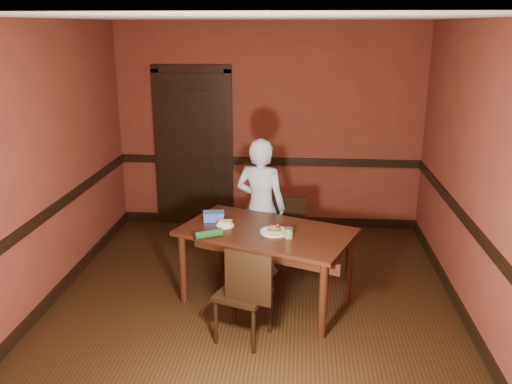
% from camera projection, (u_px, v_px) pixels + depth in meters
% --- Properties ---
extents(floor, '(4.00, 4.50, 0.01)m').
position_uv_depth(floor, '(253.00, 304.00, 5.36)').
color(floor, black).
rests_on(floor, ground).
extents(ceiling, '(4.00, 4.50, 0.01)m').
position_uv_depth(ceiling, '(252.00, 17.00, 4.56)').
color(ceiling, silver).
rests_on(ceiling, ground).
extents(wall_back, '(4.00, 0.02, 2.70)m').
position_uv_depth(wall_back, '(268.00, 128.00, 7.10)').
color(wall_back, brown).
rests_on(wall_back, ground).
extents(wall_front, '(4.00, 0.02, 2.70)m').
position_uv_depth(wall_front, '(213.00, 284.00, 2.82)').
color(wall_front, brown).
rests_on(wall_front, ground).
extents(wall_left, '(0.02, 4.50, 2.70)m').
position_uv_depth(wall_left, '(43.00, 167.00, 5.12)').
color(wall_left, brown).
rests_on(wall_left, ground).
extents(wall_right, '(0.02, 4.50, 2.70)m').
position_uv_depth(wall_right, '(477.00, 177.00, 4.79)').
color(wall_right, brown).
rests_on(wall_right, ground).
extents(dado_back, '(4.00, 0.03, 0.10)m').
position_uv_depth(dado_back, '(268.00, 161.00, 7.22)').
color(dado_back, black).
rests_on(dado_back, ground).
extents(dado_left, '(0.03, 4.50, 0.10)m').
position_uv_depth(dado_left, '(49.00, 212.00, 5.25)').
color(dado_left, black).
rests_on(dado_left, ground).
extents(dado_right, '(0.03, 4.50, 0.10)m').
position_uv_depth(dado_right, '(470.00, 225.00, 4.93)').
color(dado_right, black).
rests_on(dado_right, ground).
extents(baseboard_back, '(4.00, 0.03, 0.12)m').
position_uv_depth(baseboard_back, '(268.00, 220.00, 7.47)').
color(baseboard_back, black).
rests_on(baseboard_back, ground).
extents(baseboard_left, '(0.03, 4.50, 0.12)m').
position_uv_depth(baseboard_left, '(59.00, 290.00, 5.50)').
color(baseboard_left, black).
rests_on(baseboard_left, ground).
extents(baseboard_right, '(0.03, 4.50, 0.12)m').
position_uv_depth(baseboard_right, '(459.00, 307.00, 5.18)').
color(baseboard_right, black).
rests_on(baseboard_right, ground).
extents(door, '(1.05, 0.07, 2.20)m').
position_uv_depth(door, '(193.00, 146.00, 7.23)').
color(door, black).
rests_on(door, ground).
extents(dining_table, '(1.83, 1.44, 0.76)m').
position_uv_depth(dining_table, '(266.00, 266.00, 5.31)').
color(dining_table, black).
rests_on(dining_table, floor).
extents(chair_far, '(0.47, 0.47, 0.84)m').
position_uv_depth(chair_far, '(284.00, 239.00, 5.87)').
color(chair_far, black).
rests_on(chair_far, floor).
extents(chair_near, '(0.53, 0.53, 0.89)m').
position_uv_depth(chair_near, '(243.00, 292.00, 4.65)').
color(chair_near, black).
rests_on(chair_near, floor).
extents(person, '(0.62, 0.48, 1.51)m').
position_uv_depth(person, '(261.00, 207.00, 5.85)').
color(person, '#AAC9D9').
rests_on(person, floor).
extents(sandwich_plate, '(0.27, 0.27, 0.07)m').
position_uv_depth(sandwich_plate, '(274.00, 231.00, 5.13)').
color(sandwich_plate, silver).
rests_on(sandwich_plate, dining_table).
extents(sauce_jar, '(0.08, 0.08, 0.10)m').
position_uv_depth(sauce_jar, '(289.00, 233.00, 4.99)').
color(sauce_jar, '#5E8C41').
rests_on(sauce_jar, dining_table).
extents(cheese_saucer, '(0.18, 0.18, 0.06)m').
position_uv_depth(cheese_saucer, '(225.00, 224.00, 5.29)').
color(cheese_saucer, silver).
rests_on(cheese_saucer, dining_table).
extents(food_tub, '(0.23, 0.18, 0.09)m').
position_uv_depth(food_tub, '(214.00, 216.00, 5.44)').
color(food_tub, blue).
rests_on(food_tub, dining_table).
extents(wrapped_veg, '(0.26, 0.19, 0.07)m').
position_uv_depth(wrapped_veg, '(209.00, 234.00, 5.00)').
color(wrapped_veg, '#144A19').
rests_on(wrapped_veg, dining_table).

